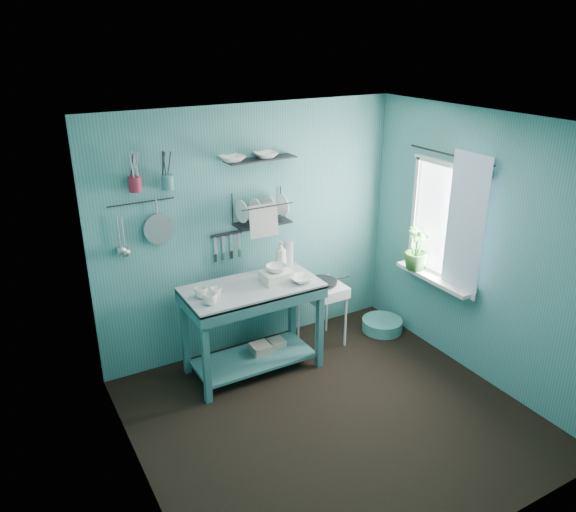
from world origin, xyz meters
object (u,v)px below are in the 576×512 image
colander (159,229)px  dish_rack (262,208)px  soap_bottle (281,256)px  water_bottle (289,254)px  hotplate_stand (322,314)px  storage_tin_small (277,348)px  work_counter (253,329)px  utensil_cup_magenta (135,184)px  floor_basin (382,325)px  frying_pan (323,282)px  mug_left (210,299)px  utensil_cup_teal (168,182)px  mug_right (201,293)px  wash_tub (276,276)px  mug_mid (216,293)px  potted_plant (416,249)px  storage_tin_large (261,354)px

colander → dish_rack: bearing=-4.5°
soap_bottle → water_bottle: soap_bottle is taller
hotplate_stand → storage_tin_small: bearing=-169.8°
work_counter → water_bottle: 0.82m
utensil_cup_magenta → floor_basin: (2.47, -0.43, -1.83)m
work_counter → frying_pan: (0.86, 0.10, 0.26)m
hotplate_stand → colander: 1.95m
mug_left → utensil_cup_teal: bearing=101.1°
mug_right → colander: bearing=114.0°
dish_rack → wash_tub: bearing=-89.7°
frying_pan → utensil_cup_magenta: size_ratio=2.31×
frying_pan → storage_tin_small: size_ratio=1.50×
hotplate_stand → storage_tin_small: size_ratio=3.37×
hotplate_stand → dish_rack: (-0.55, 0.26, 1.18)m
utensil_cup_magenta → mug_right: bearing=-47.8°
mug_mid → hotplate_stand: bearing=7.6°
mug_right → utensil_cup_magenta: bearing=132.2°
mug_left → soap_bottle: 0.97m
storage_tin_small → mug_left: bearing=-162.9°
hotplate_stand → potted_plant: potted_plant is taller
mug_left → wash_tub: size_ratio=0.44×
floor_basin → wash_tub: bearing=-179.7°
work_counter → colander: 1.30m
wash_tub → utensil_cup_teal: utensil_cup_teal is taller
storage_tin_large → floor_basin: bearing=-2.4°
mug_right → hotplate_stand: bearing=4.4°
mug_mid → floor_basin: mug_mid is taller
wash_tub → soap_bottle: (0.17, 0.22, 0.10)m
frying_pan → storage_tin_large: 0.97m
work_counter → storage_tin_large: work_counter is taller
mug_right → utensil_cup_magenta: size_ratio=0.95×
wash_tub → frying_pan: (0.61, 0.12, -0.25)m
water_bottle → dish_rack: dish_rack is taller
colander → mug_left: bearing=-70.2°
colander → potted_plant: (2.41, -0.76, -0.41)m
storage_tin_large → storage_tin_small: bearing=8.5°
water_bottle → wash_tub: bearing=-138.4°
mug_right → storage_tin_large: bearing=4.8°
mug_mid → utensil_cup_teal: size_ratio=0.77×
water_bottle → utensil_cup_magenta: utensil_cup_magenta is taller
wash_tub → soap_bottle: soap_bottle is taller
mug_mid → storage_tin_large: 0.98m
utensil_cup_teal → storage_tin_small: 2.02m
mug_mid → utensil_cup_teal: utensil_cup_teal is taller
wash_tub → utensil_cup_magenta: bearing=158.8°
hotplate_stand → water_bottle: bearing=168.8°
potted_plant → storage_tin_large: (-1.61, 0.36, -0.94)m
wash_tub → colander: 1.17m
hotplate_stand → frying_pan: size_ratio=2.24×
mug_right → utensil_cup_teal: size_ratio=0.95×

